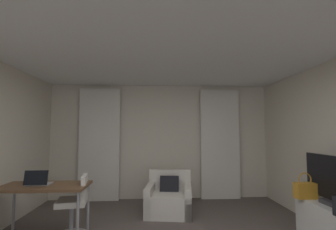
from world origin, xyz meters
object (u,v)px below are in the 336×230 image
laptop (38,182)px  handbag_primary (305,190)px  desk (44,190)px  tv_flatscreen (334,182)px  armchair (169,199)px  desk_chair (74,209)px

laptop → handbag_primary: laptop is taller
desk → laptop: (-0.09, -0.01, 0.12)m
laptop → tv_flatscreen: tv_flatscreen is taller
armchair → handbag_primary: bearing=-32.1°
desk_chair → handbag_primary: size_ratio=2.39×
desk → laptop: 0.15m
desk_chair → laptop: size_ratio=2.71×
laptop → tv_flatscreen: 4.05m
armchair → desk_chair: 1.74m
laptop → tv_flatscreen: (4.01, -0.55, 0.06)m
armchair → handbag_primary: (1.90, -1.20, 0.42)m
desk_chair → tv_flatscreen: 3.59m
armchair → tv_flatscreen: tv_flatscreen is taller
desk_chair → laptop: laptop is taller
desk_chair → laptop: (-0.50, -0.06, 0.41)m
desk_chair → tv_flatscreen: (3.50, -0.61, 0.47)m
armchair → desk: 2.16m
desk → handbag_primary: size_ratio=3.28×
desk → armchair: bearing=28.5°
desk → handbag_primary: (3.76, -0.19, -0.01)m
handbag_primary → armchair: bearing=147.9°
armchair → desk_chair: size_ratio=1.06×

